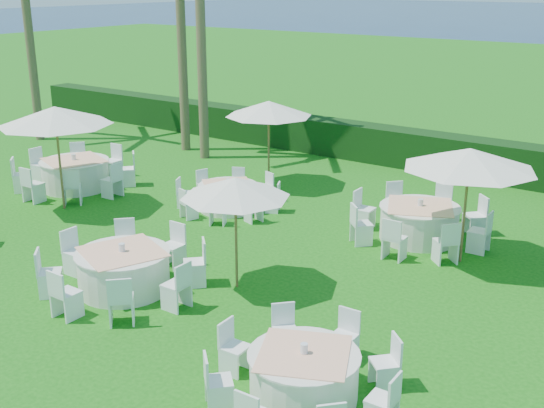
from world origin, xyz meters
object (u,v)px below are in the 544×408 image
(umbrella_b, at_px, (235,187))
(umbrella_c, at_px, (269,109))
(banquet_table_e, at_px, (228,196))
(umbrella_a, at_px, (55,116))
(banquet_table_b, at_px, (123,270))
(banquet_table_d, at_px, (75,173))
(banquet_table_c, at_px, (304,374))
(umbrella_d, at_px, (470,159))
(banquet_table_f, at_px, (419,222))

(umbrella_b, xyz_separation_m, umbrella_c, (-3.59, 6.15, 0.23))
(banquet_table_e, height_order, umbrella_a, umbrella_a)
(banquet_table_b, relative_size, banquet_table_d, 0.93)
(banquet_table_c, xyz_separation_m, umbrella_b, (-3.15, 2.43, 1.71))
(banquet_table_d, bearing_deg, banquet_table_e, 12.61)
(banquet_table_b, xyz_separation_m, umbrella_c, (-1.83, 7.54, 1.89))
(banquet_table_d, relative_size, umbrella_c, 1.37)
(umbrella_b, bearing_deg, banquet_table_e, 130.73)
(umbrella_b, bearing_deg, banquet_table_c, -37.65)
(banquet_table_b, distance_m, banquet_table_e, 5.27)
(umbrella_a, bearing_deg, umbrella_d, 14.82)
(banquet_table_d, xyz_separation_m, umbrella_a, (1.19, -1.40, 2.07))
(umbrella_c, height_order, umbrella_d, umbrella_d)
(banquet_table_f, height_order, umbrella_b, umbrella_b)
(banquet_table_d, height_order, umbrella_a, umbrella_a)
(umbrella_b, relative_size, umbrella_d, 0.81)
(umbrella_c, xyz_separation_m, umbrella_d, (6.80, -2.29, 0.00))
(umbrella_c, bearing_deg, umbrella_b, -59.70)
(umbrella_b, bearing_deg, umbrella_d, 50.29)
(banquet_table_c, relative_size, banquet_table_d, 0.84)
(banquet_table_e, relative_size, umbrella_b, 1.19)
(banquet_table_f, distance_m, umbrella_b, 5.23)
(banquet_table_d, height_order, banquet_table_e, banquet_table_d)
(umbrella_a, relative_size, umbrella_d, 1.05)
(banquet_table_e, bearing_deg, umbrella_a, -145.96)
(banquet_table_b, distance_m, umbrella_c, 7.98)
(banquet_table_e, distance_m, umbrella_d, 6.67)
(banquet_table_e, distance_m, banquet_table_f, 5.15)
(umbrella_b, distance_m, umbrella_c, 7.12)
(umbrella_a, distance_m, umbrella_c, 5.93)
(banquet_table_b, bearing_deg, banquet_table_f, 58.56)
(umbrella_c, relative_size, umbrella_d, 0.90)
(banquet_table_b, bearing_deg, umbrella_a, 153.10)
(banquet_table_b, bearing_deg, banquet_table_c, -11.95)
(banquet_table_b, height_order, umbrella_b, umbrella_b)
(banquet_table_b, bearing_deg, banquet_table_e, 105.59)
(banquet_table_b, distance_m, umbrella_d, 7.47)
(banquet_table_b, relative_size, banquet_table_e, 1.18)
(banquet_table_f, relative_size, umbrella_b, 1.44)
(banquet_table_c, xyz_separation_m, umbrella_d, (0.06, 6.29, 1.94))
(banquet_table_e, bearing_deg, banquet_table_f, 10.04)
(banquet_table_c, relative_size, umbrella_c, 1.14)
(umbrella_b, height_order, umbrella_d, umbrella_d)
(banquet_table_b, relative_size, umbrella_b, 1.41)
(banquet_table_e, relative_size, umbrella_a, 0.92)
(umbrella_a, distance_m, umbrella_b, 6.97)
(umbrella_b, bearing_deg, banquet_table_b, -141.61)
(banquet_table_b, height_order, banquet_table_f, banquet_table_f)
(banquet_table_b, height_order, umbrella_d, umbrella_d)
(umbrella_c, bearing_deg, banquet_table_c, -51.83)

